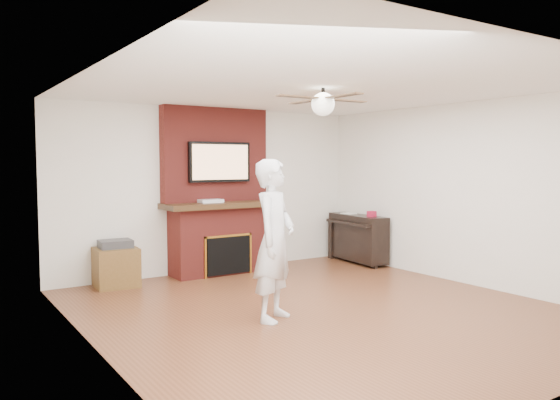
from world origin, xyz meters
TOP-DOWN VIEW (x-y plane):
  - room_shell at (0.00, 0.00)m, footprint 5.36×5.86m
  - fireplace at (0.00, 2.55)m, footprint 1.78×0.64m
  - tv at (0.00, 2.50)m, footprint 1.00×0.08m
  - ceiling_fan at (-0.00, 0.00)m, footprint 1.21×1.21m
  - person at (-0.65, -0.01)m, footprint 0.75×0.70m
  - side_table at (-1.59, 2.48)m, footprint 0.58×0.58m
  - piano at (2.31, 2.00)m, footprint 0.56×1.25m
  - cable_box at (-0.18, 2.45)m, footprint 0.35×0.20m
  - candle_orange at (-0.07, 2.36)m, footprint 0.06×0.06m
  - candle_green at (0.01, 2.35)m, footprint 0.07×0.07m
  - candle_cream at (0.13, 2.38)m, footprint 0.08×0.08m
  - candle_blue at (0.18, 2.30)m, footprint 0.06×0.06m

SIDE VIEW (x-z plane):
  - candle_blue at x=0.18m, z-range 0.00..0.08m
  - candle_green at x=0.01m, z-range 0.00..0.09m
  - candle_orange at x=-0.07m, z-range 0.00..0.12m
  - candle_cream at x=0.13m, z-range 0.00..0.12m
  - side_table at x=-1.59m, z-range -0.03..0.61m
  - piano at x=2.31m, z-range -0.02..0.87m
  - person at x=-0.65m, z-range 0.00..1.71m
  - fireplace at x=0.00m, z-range -0.25..2.25m
  - cable_box at x=-0.18m, z-range 1.08..1.13m
  - room_shell at x=0.00m, z-range -0.18..2.68m
  - tv at x=0.00m, z-range 1.38..1.98m
  - ceiling_fan at x=0.00m, z-range 2.18..2.49m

